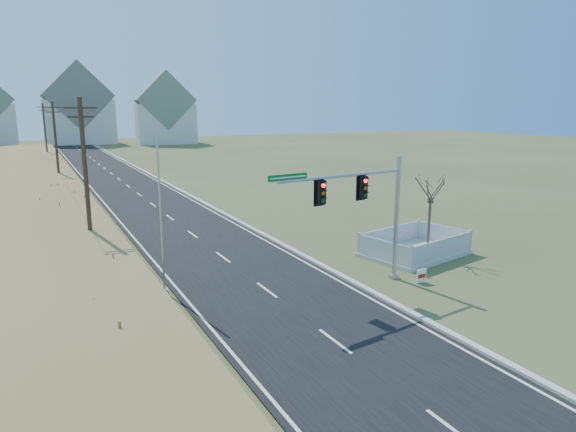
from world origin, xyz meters
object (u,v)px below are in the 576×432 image
(open_sign, at_px, (421,276))
(flagpole, at_px, (162,232))
(fence_enclosure, at_px, (415,250))
(bare_tree, at_px, (431,188))
(traffic_signal_mast, at_px, (370,207))

(open_sign, distance_m, flagpole, 12.61)
(open_sign, bearing_deg, fence_enclosure, 55.32)
(fence_enclosure, xyz_separation_m, open_sign, (-2.96, -3.95, 0.09))
(fence_enclosure, height_order, flagpole, flagpole)
(bare_tree, bearing_deg, fence_enclosure, 137.94)
(traffic_signal_mast, xyz_separation_m, open_sign, (2.53, -0.95, -3.52))
(traffic_signal_mast, bearing_deg, bare_tree, 14.77)
(fence_enclosure, distance_m, bare_tree, 3.78)
(traffic_signal_mast, distance_m, bare_tree, 6.53)
(fence_enclosure, xyz_separation_m, flagpole, (-14.49, 0.46, 2.64))
(traffic_signal_mast, xyz_separation_m, flagpole, (-9.00, 3.47, -0.98))
(bare_tree, bearing_deg, open_sign, -135.18)
(flagpole, distance_m, bare_tree, 15.09)
(traffic_signal_mast, distance_m, fence_enclosure, 7.23)
(fence_enclosure, height_order, bare_tree, bare_tree)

